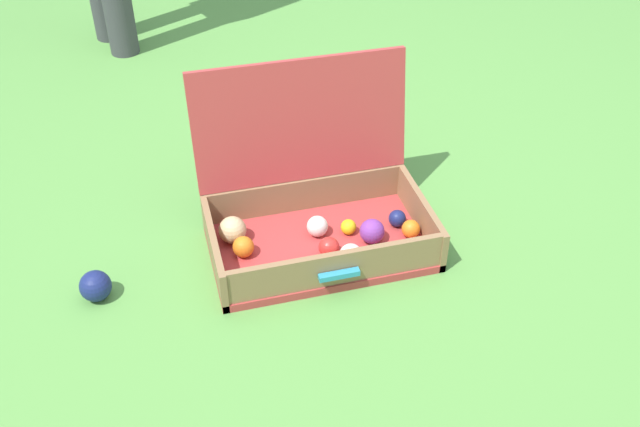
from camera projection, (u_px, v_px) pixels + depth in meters
ground_plane at (327, 249)px, 2.08m from camera, size 16.00×16.00×0.00m
open_suitcase at (315, 207)px, 2.05m from camera, size 0.62×0.45×0.48m
stray_ball_on_grass at (95, 286)px, 1.90m from camera, size 0.08×0.08×0.08m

